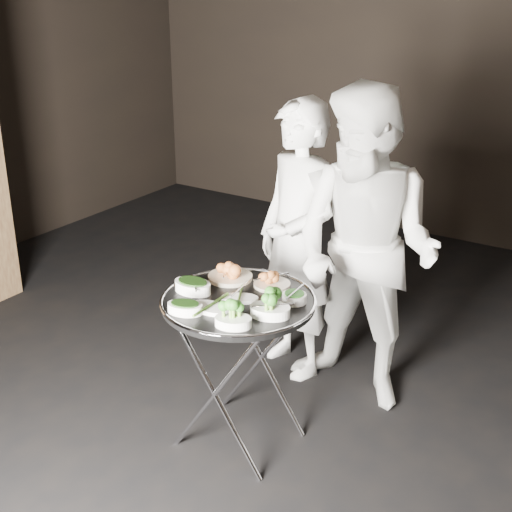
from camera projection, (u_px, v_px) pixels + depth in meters
The scene contains 16 objects.
floor at pixel (203, 446), 3.59m from camera, with size 6.00×7.00×0.05m, color black.
wall_back at pixel (461, 61), 5.75m from camera, with size 6.00×0.05×3.00m, color black.
tray_stand at pixel (239, 365), 3.44m from camera, with size 0.52×0.44×0.77m.
serving_tray at pixel (238, 301), 3.31m from camera, with size 0.73×0.73×0.04m.
potato_plate_a at pixel (230, 272), 3.50m from camera, with size 0.22×0.22×0.08m.
potato_plate_b at pixel (272, 281), 3.43m from camera, with size 0.19×0.19×0.06m.
greens_bowl at pixel (294, 296), 3.26m from camera, with size 0.11×0.11×0.07m.
asparagus_plate_a at pixel (240, 297), 3.29m from camera, with size 0.20×0.17×0.04m.
asparagus_plate_b at pixel (211, 307), 3.19m from camera, with size 0.20×0.11×0.04m.
spinach_bowl_a at pixel (193, 285), 3.37m from camera, with size 0.19×0.13×0.08m.
spinach_bowl_b at pixel (185, 306), 3.16m from camera, with size 0.19×0.15×0.07m.
broccoli_bowl_a at pixel (270, 309), 3.14m from camera, with size 0.21×0.18×0.08m.
broccoli_bowl_b at pixel (233, 320), 3.05m from camera, with size 0.19×0.17×0.07m.
serving_utensils at pixel (249, 285), 3.33m from camera, with size 0.58×0.42×0.01m.
waiter_left at pixel (297, 241), 3.97m from camera, with size 0.58×0.38×1.59m, color white.
waiter_right at pixel (365, 252), 3.66m from camera, with size 0.83×0.65×1.71m, color white.
Camera 1 is at (1.84, -2.33, 2.22)m, focal length 50.00 mm.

